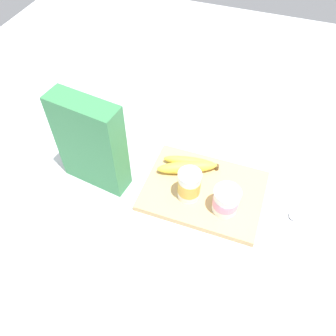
# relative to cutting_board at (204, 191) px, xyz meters

# --- Properties ---
(ground_plane) EXTENTS (2.40, 2.40, 0.00)m
(ground_plane) POSITION_rel_cutting_board_xyz_m (0.00, 0.00, -0.01)
(ground_plane) COLOR silver
(cutting_board) EXTENTS (0.35, 0.26, 0.02)m
(cutting_board) POSITION_rel_cutting_board_xyz_m (0.00, 0.00, 0.00)
(cutting_board) COLOR tan
(cutting_board) RESTS_ON ground_plane
(cereal_box) EXTENTS (0.21, 0.10, 0.30)m
(cereal_box) POSITION_rel_cutting_board_xyz_m (0.32, 0.05, 0.14)
(cereal_box) COLOR #38844C
(cereal_box) RESTS_ON ground_plane
(yogurt_cup_front) EXTENTS (0.08, 0.08, 0.08)m
(yogurt_cup_front) POSITION_rel_cutting_board_xyz_m (-0.07, 0.05, 0.05)
(yogurt_cup_front) COLOR white
(yogurt_cup_front) RESTS_ON cutting_board
(yogurt_cup_back) EXTENTS (0.07, 0.07, 0.10)m
(yogurt_cup_back) POSITION_rel_cutting_board_xyz_m (0.04, 0.04, 0.06)
(yogurt_cup_back) COLOR white
(yogurt_cup_back) RESTS_ON cutting_board
(banana_bunch) EXTENTS (0.18, 0.11, 0.04)m
(banana_bunch) POSITION_rel_cutting_board_xyz_m (0.07, -0.06, 0.03)
(banana_bunch) COLOR yellow
(banana_bunch) RESTS_ON cutting_board
(spoon) EXTENTS (0.03, 0.13, 0.01)m
(spoon) POSITION_rel_cutting_board_xyz_m (-0.27, -0.03, -0.00)
(spoon) COLOR silver
(spoon) RESTS_ON ground_plane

